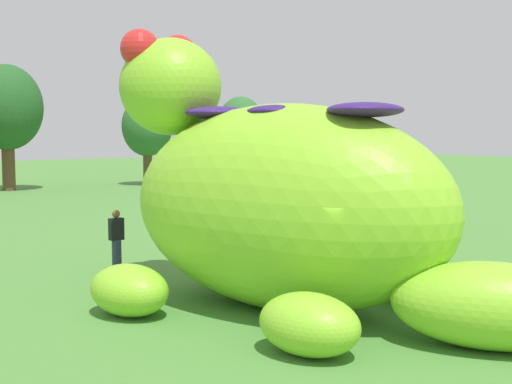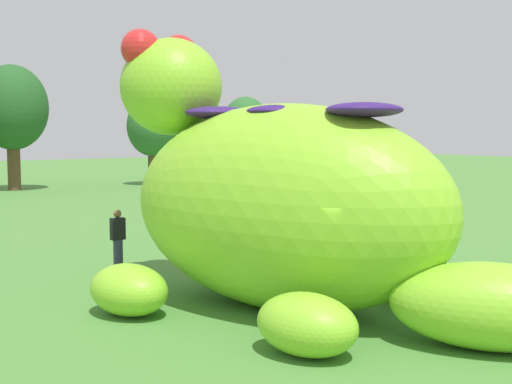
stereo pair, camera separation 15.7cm
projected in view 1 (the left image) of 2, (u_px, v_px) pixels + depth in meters
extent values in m
plane|color=#4C8438|center=(337.00, 322.00, 13.65)|extent=(160.00, 160.00, 0.00)
ellipsoid|color=#8CD12D|center=(283.00, 207.00, 14.53)|extent=(6.09, 8.71, 4.44)
ellipsoid|color=#8CD12D|center=(170.00, 87.00, 16.33)|extent=(3.00, 3.15, 2.34)
sphere|color=red|center=(140.00, 49.00, 15.95)|extent=(0.94, 0.94, 0.94)
sphere|color=red|center=(178.00, 54.00, 16.97)|extent=(0.94, 0.94, 0.94)
ellipsoid|color=navy|center=(220.00, 113.00, 15.43)|extent=(2.12, 1.88, 0.30)
ellipsoid|color=navy|center=(283.00, 112.00, 14.35)|extent=(2.12, 1.88, 0.30)
ellipsoid|color=navy|center=(366.00, 110.00, 13.15)|extent=(2.12, 1.88, 0.30)
ellipsoid|color=#8CD12D|center=(129.00, 290.00, 14.06)|extent=(1.85, 2.21, 1.09)
ellipsoid|color=#8CD12D|center=(270.00, 256.00, 17.95)|extent=(1.85, 2.21, 1.09)
ellipsoid|color=#8CD12D|center=(309.00, 324.00, 11.57)|extent=(1.85, 2.21, 1.09)
ellipsoid|color=#8CD12D|center=(420.00, 278.00, 15.16)|extent=(1.85, 2.21, 1.09)
ellipsoid|color=#8CD12D|center=(492.00, 306.00, 11.90)|extent=(3.56, 3.91, 1.55)
cylinder|color=brown|center=(9.00, 169.00, 43.57)|extent=(0.82, 0.82, 2.85)
ellipsoid|color=#235623|center=(7.00, 107.00, 43.22)|extent=(4.57, 4.57, 5.48)
cylinder|color=brown|center=(148.00, 169.00, 48.06)|extent=(0.64, 0.64, 2.23)
ellipsoid|color=#2D662D|center=(147.00, 126.00, 47.78)|extent=(3.57, 3.57, 4.29)
cylinder|color=brown|center=(241.00, 166.00, 52.33)|extent=(0.65, 0.65, 2.29)
ellipsoid|color=#2D662D|center=(241.00, 125.00, 52.04)|extent=(3.66, 3.66, 4.39)
cylinder|color=brown|center=(292.00, 165.00, 55.75)|extent=(0.61, 0.61, 2.15)
ellipsoid|color=#1E4C23|center=(292.00, 129.00, 55.48)|extent=(3.44, 3.44, 4.13)
cylinder|color=#2D334C|center=(117.00, 256.00, 18.48)|extent=(0.26, 0.26, 0.88)
cube|color=black|center=(116.00, 229.00, 18.41)|extent=(0.38, 0.22, 0.60)
sphere|color=brown|center=(116.00, 214.00, 18.37)|extent=(0.22, 0.22, 0.22)
cylinder|color=black|center=(215.00, 190.00, 39.14)|extent=(0.26, 0.26, 0.88)
cube|color=gold|center=(214.00, 177.00, 39.07)|extent=(0.38, 0.22, 0.60)
sphere|color=tan|center=(214.00, 170.00, 39.04)|extent=(0.22, 0.22, 0.22)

